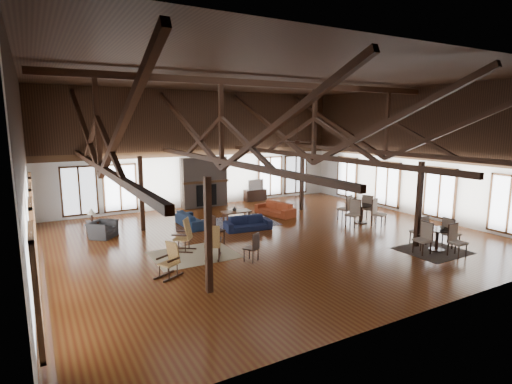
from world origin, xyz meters
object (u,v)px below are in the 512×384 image
sofa_orange (275,209)px  sofa_navy_front (248,223)px  armchair (102,229)px  cafe_table_far (361,210)px  tv_console (255,195)px  coffee_table (236,212)px  sofa_navy_left (192,219)px  cafe_table_near (437,235)px

sofa_orange → sofa_navy_front: bearing=-66.5°
armchair → cafe_table_far: 10.81m
sofa_orange → tv_console: tv_console is taller
coffee_table → tv_console: 4.98m
armchair → tv_console: bearing=-27.2°
sofa_navy_left → armchair: armchair is taller
tv_console → coffee_table: bearing=-129.0°
sofa_navy_front → cafe_table_far: cafe_table_far is taller
sofa_navy_front → coffee_table: (0.20, 1.47, 0.15)m
coffee_table → cafe_table_far: bearing=-28.4°
sofa_navy_front → tv_console: size_ratio=1.52×
sofa_navy_left → armchair: (-3.60, 0.07, 0.02)m
cafe_table_far → sofa_navy_left: bearing=155.0°
sofa_orange → coffee_table: 2.22m
cafe_table_far → tv_console: size_ratio=1.75×
sofa_navy_left → tv_console: 6.30m
sofa_navy_front → sofa_orange: size_ratio=0.92×
sofa_navy_left → sofa_orange: 4.22m
coffee_table → armchair: 5.63m
sofa_orange → armchair: armchair is taller
armchair → cafe_table_far: size_ratio=0.44×
sofa_navy_left → cafe_table_near: cafe_table_near is taller
sofa_navy_front → sofa_navy_left: sofa_navy_left is taller
sofa_orange → armchair: bearing=-102.6°
sofa_navy_front → cafe_table_near: size_ratio=0.95×
sofa_navy_left → sofa_orange: size_ratio=0.97×
sofa_navy_front → sofa_navy_left: 2.50m
coffee_table → tv_console: tv_console is taller
coffee_table → sofa_navy_left: bearing=176.6°
armchair → tv_console: same height
armchair → cafe_table_far: (10.32, -3.21, 0.25)m
sofa_orange → armchair: size_ratio=2.14×
coffee_table → cafe_table_far: size_ratio=0.59×
sofa_navy_front → coffee_table: size_ratio=1.47×
sofa_orange → tv_console: bearing=153.2°
tv_console → sofa_orange: bearing=-104.5°
sofa_orange → cafe_table_near: (2.04, -7.30, 0.23)m
sofa_navy_left → coffee_table: 2.04m
sofa_orange → cafe_table_far: bearing=26.2°
sofa_navy_left → coffee_table: sofa_navy_left is taller
armchair → cafe_table_near: cafe_table_near is taller
sofa_navy_left → cafe_table_near: size_ratio=0.99×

